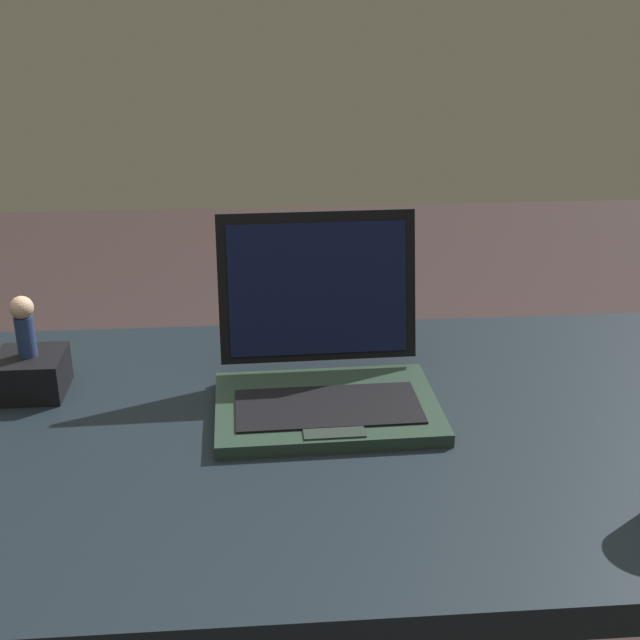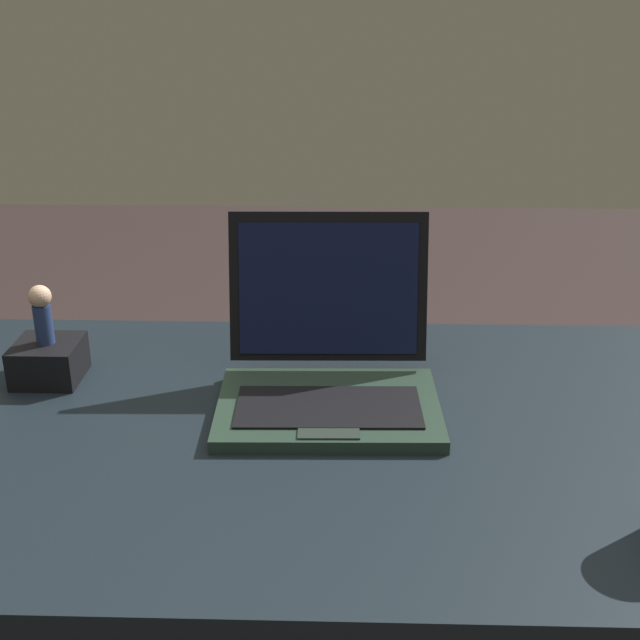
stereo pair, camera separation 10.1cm
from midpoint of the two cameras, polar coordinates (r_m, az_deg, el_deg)
desk at (r=1.10m, az=2.50°, el=-10.76°), size 1.57×0.69×0.75m
laptop_front at (r=1.10m, az=3.22°, el=-3.41°), size 0.30×0.26×0.24m
figurine_stand at (r=1.22m, az=-16.00°, el=-2.78°), size 0.09×0.09×0.06m
figurine at (r=1.19m, az=-16.39°, el=0.52°), size 0.03×0.03×0.09m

